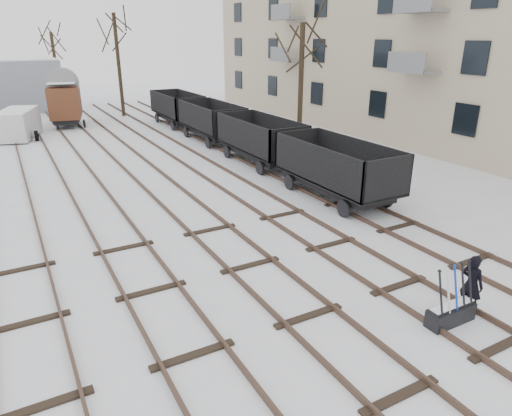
{
  "coord_description": "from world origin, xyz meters",
  "views": [
    {
      "loc": [
        -5.68,
        -7.64,
        6.43
      ],
      "look_at": [
        0.98,
        4.42,
        1.2
      ],
      "focal_mm": 32.0,
      "sensor_mm": 36.0,
      "label": 1
    }
  ],
  "objects": [
    {
      "name": "freight_wagon_b",
      "position": [
        6.0,
        13.03,
        0.91
      ],
      "size": [
        2.34,
        5.86,
        2.39
      ],
      "color": "black",
      "rests_on": "ground"
    },
    {
      "name": "apartment_block",
      "position": [
        19.95,
        14.0,
        8.05
      ],
      "size": [
        10.12,
        45.0,
        16.1
      ],
      "color": "#C2B195",
      "rests_on": "ground"
    },
    {
      "name": "tree_far_left",
      "position": [
        -0.37,
        42.0,
        3.37
      ],
      "size": [
        0.3,
        0.3,
        6.74
      ],
      "primitive_type": "cylinder",
      "color": "black",
      "rests_on": "ground"
    },
    {
      "name": "box_van_wagon",
      "position": [
        -1.42,
        29.51,
        1.91
      ],
      "size": [
        3.06,
        4.65,
        3.28
      ],
      "rotation": [
        0.0,
        0.0,
        -0.2
      ],
      "color": "black",
      "rests_on": "ground"
    },
    {
      "name": "ground",
      "position": [
        0.0,
        0.0,
        0.0
      ],
      "size": [
        120.0,
        120.0,
        0.0
      ],
      "primitive_type": "plane",
      "color": "white",
      "rests_on": "ground"
    },
    {
      "name": "panel_van",
      "position": [
        -4.87,
        26.24,
        0.98
      ],
      "size": [
        3.05,
        4.65,
        1.89
      ],
      "rotation": [
        0.0,
        0.0,
        -0.3
      ],
      "color": "silver",
      "rests_on": "ground"
    },
    {
      "name": "freight_wagon_a",
      "position": [
        6.0,
        6.63,
        0.91
      ],
      "size": [
        2.34,
        5.86,
        2.39
      ],
      "color": "black",
      "rests_on": "ground"
    },
    {
      "name": "ground_frame",
      "position": [
        2.81,
        -1.82,
        0.28
      ],
      "size": [
        1.3,
        0.43,
        1.49
      ],
      "rotation": [
        0.0,
        0.0,
        -0.0
      ],
      "color": "black",
      "rests_on": "ground"
    },
    {
      "name": "tracks",
      "position": [
        -0.0,
        13.67,
        0.07
      ],
      "size": [
        13.9,
        52.0,
        0.16
      ],
      "color": "black",
      "rests_on": "ground"
    },
    {
      "name": "worker",
      "position": [
        3.56,
        -1.72,
        0.78
      ],
      "size": [
        0.42,
        0.6,
        1.56
      ],
      "primitive_type": "imported",
      "rotation": [
        0.0,
        0.0,
        1.66
      ],
      "color": "black",
      "rests_on": "ground"
    },
    {
      "name": "freight_wagon_d",
      "position": [
        6.0,
        25.83,
        0.91
      ],
      "size": [
        2.34,
        5.86,
        2.39
      ],
      "color": "black",
      "rests_on": "ground"
    },
    {
      "name": "shed_right",
      "position": [
        -4.0,
        40.0,
        2.25
      ],
      "size": [
        7.0,
        6.0,
        4.5
      ],
      "color": "#949AA7",
      "rests_on": "ground"
    },
    {
      "name": "tree_far_right",
      "position": [
        3.37,
        32.01,
        4.06
      ],
      "size": [
        0.3,
        0.3,
        8.12
      ],
      "primitive_type": "cylinder",
      "color": "black",
      "rests_on": "ground"
    },
    {
      "name": "tree_near",
      "position": [
        9.89,
        15.11,
        3.55
      ],
      "size": [
        0.3,
        0.3,
        7.11
      ],
      "primitive_type": "cylinder",
      "color": "black",
      "rests_on": "ground"
    },
    {
      "name": "freight_wagon_c",
      "position": [
        6.0,
        19.43,
        0.91
      ],
      "size": [
        2.34,
        5.86,
        2.39
      ],
      "color": "black",
      "rests_on": "ground"
    }
  ]
}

